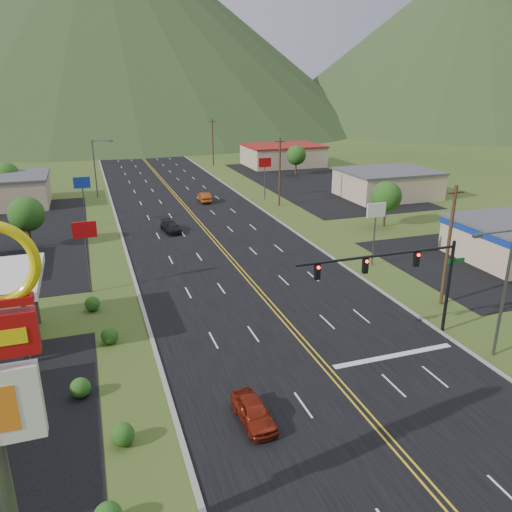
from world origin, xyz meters
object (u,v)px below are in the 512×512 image
object	(u,v)px
car_dark_mid	(171,227)
traffic_signal	(403,270)
streetlight_east	(502,285)
streetlight_west	(96,164)
car_red_far	(205,197)
car_red_near	(254,412)

from	to	relation	value
car_dark_mid	traffic_signal	bearing A→B (deg)	-79.04
streetlight_east	traffic_signal	bearing A→B (deg)	139.61
traffic_signal	car_dark_mid	xyz separation A→B (m)	(-10.71, 32.25, -4.70)
streetlight_west	car_red_far	xyz separation A→B (m)	(15.17, -9.11, -4.46)
streetlight_east	car_red_near	xyz separation A→B (m)	(-17.34, -1.51, -4.52)
streetlight_west	car_red_far	size ratio (longest dim) A/B	2.05
car_dark_mid	streetlight_west	bearing A→B (deg)	100.00
car_dark_mid	streetlight_east	bearing A→B (deg)	-74.39
streetlight_east	car_red_far	xyz separation A→B (m)	(-7.69, 50.89, -4.46)
streetlight_east	car_red_near	distance (m)	17.98
streetlight_east	streetlight_west	world-z (taller)	same
traffic_signal	streetlight_east	world-z (taller)	streetlight_east
traffic_signal	streetlight_west	xyz separation A→B (m)	(-18.16, 56.00, -0.15)
traffic_signal	car_red_near	world-z (taller)	traffic_signal
car_dark_mid	car_red_far	distance (m)	16.56
traffic_signal	streetlight_west	world-z (taller)	streetlight_west
car_dark_mid	car_red_near	bearing A→B (deg)	-100.34
streetlight_east	car_red_far	world-z (taller)	streetlight_east
streetlight_west	car_dark_mid	size ratio (longest dim) A/B	2.08
traffic_signal	car_red_far	size ratio (longest dim) A/B	2.99
streetlight_west	car_red_near	bearing A→B (deg)	-84.87
car_red_near	car_dark_mid	size ratio (longest dim) A/B	0.90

